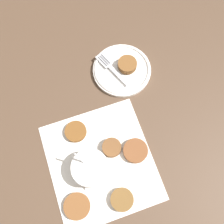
{
  "coord_description": "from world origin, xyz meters",
  "views": [
    {
      "loc": [
        0.14,
        0.01,
        0.8
      ],
      "look_at": [
        -0.13,
        0.08,
        0.02
      ],
      "focal_mm": 42.0,
      "sensor_mm": 36.0,
      "label": 1
    }
  ],
  "objects": [
    {
      "name": "serving_plate",
      "position": [
        -0.27,
        0.15,
        0.01
      ],
      "size": [
        0.2,
        0.2,
        0.02
      ],
      "color": "white",
      "rests_on": "ground_plane"
    },
    {
      "name": "fritter_1",
      "position": [
        0.12,
        -0.09,
        0.01
      ],
      "size": [
        0.08,
        0.08,
        0.01
      ],
      "color": "brown",
      "rests_on": "napkin"
    },
    {
      "name": "fork",
      "position": [
        -0.29,
        0.11,
        0.02
      ],
      "size": [
        0.14,
        0.09,
        0.0
      ],
      "color": "silver",
      "rests_on": "serving_plate"
    },
    {
      "name": "fritter_3",
      "position": [
        0.13,
        0.04,
        0.01
      ],
      "size": [
        0.07,
        0.07,
        0.02
      ],
      "color": "brown",
      "rests_on": "napkin"
    },
    {
      "name": "sauce_bowl",
      "position": [
        0.03,
        -0.03,
        0.03
      ],
      "size": [
        0.12,
        0.11,
        0.1
      ],
      "color": "white",
      "rests_on": "napkin"
    },
    {
      "name": "ground_plane",
      "position": [
        0.0,
        0.0,
        0.0
      ],
      "size": [
        4.0,
        4.0,
        0.0
      ],
      "primitive_type": "plane",
      "color": "#4C3828"
    },
    {
      "name": "fritter_4",
      "position": [
        -0.02,
        0.05,
        0.01
      ],
      "size": [
        0.06,
        0.06,
        0.02
      ],
      "color": "brown",
      "rests_on": "napkin"
    },
    {
      "name": "napkin",
      "position": [
        0.01,
        0.01,
        0.0
      ],
      "size": [
        0.36,
        0.34,
        0.0
      ],
      "color": "silver",
      "rests_on": "ground_plane"
    },
    {
      "name": "fritter_on_plate",
      "position": [
        -0.27,
        0.16,
        0.03
      ],
      "size": [
        0.06,
        0.06,
        0.02
      ],
      "color": "brown",
      "rests_on": "serving_plate"
    },
    {
      "name": "fritter_2",
      "position": [
        -0.1,
        -0.05,
        0.01
      ],
      "size": [
        0.07,
        0.07,
        0.01
      ],
      "color": "brown",
      "rests_on": "napkin"
    },
    {
      "name": "fritter_0",
      "position": [
        0.01,
        0.12,
        0.01
      ],
      "size": [
        0.08,
        0.08,
        0.01
      ],
      "color": "brown",
      "rests_on": "napkin"
    }
  ]
}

